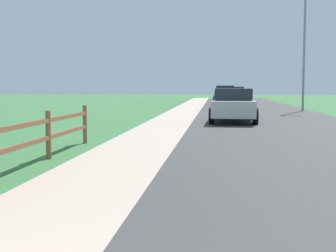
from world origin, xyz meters
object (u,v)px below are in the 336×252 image
at_px(parked_car_beige, 230,98).
at_px(parked_car_blue, 226,96).
at_px(parked_suv_silver, 233,105).
at_px(parked_car_black, 225,94).
at_px(street_lamp, 306,42).

height_order(parked_car_beige, parked_car_blue, parked_car_beige).
bearing_deg(parked_suv_silver, parked_car_black, 89.78).
xyz_separation_m(parked_car_beige, parked_car_black, (-0.01, 15.30, 0.02)).
distance_m(parked_car_beige, street_lamp, 5.83).
bearing_deg(parked_suv_silver, parked_car_blue, 89.88).
height_order(parked_suv_silver, parked_car_blue, parked_car_blue).
bearing_deg(parked_car_black, parked_suv_silver, -90.22).
distance_m(parked_car_blue, parked_car_black, 7.38).
xyz_separation_m(parked_suv_silver, parked_car_beige, (0.11, 9.77, 0.04)).
xyz_separation_m(parked_car_black, street_lamp, (4.62, -15.92, 3.48)).
distance_m(parked_car_black, street_lamp, 16.94).
height_order(parked_suv_silver, parked_car_beige, parked_car_beige).
distance_m(parked_suv_silver, parked_car_black, 25.07).
xyz_separation_m(parked_car_beige, parked_car_blue, (-0.07, 7.92, -0.03)).
xyz_separation_m(parked_car_beige, street_lamp, (4.62, -0.63, 3.50)).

